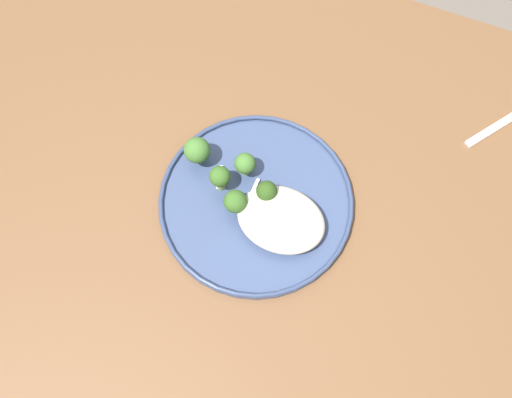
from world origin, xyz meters
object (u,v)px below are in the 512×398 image
at_px(seared_scallop_large_seared, 272,195).
at_px(broccoli_floret_split_head, 197,150).
at_px(seared_scallop_tilted_round, 288,202).
at_px(broccoli_floret_left_leaning, 220,177).
at_px(seared_scallop_center_golden, 283,225).
at_px(seared_scallop_right_edge, 270,233).
at_px(broccoli_floret_beside_noodles, 235,202).
at_px(broccoli_floret_front_edge, 267,192).
at_px(broccoli_floret_center_pile, 245,164).
at_px(dinner_plate, 256,202).

height_order(seared_scallop_large_seared, broccoli_floret_split_head, broccoli_floret_split_head).
height_order(seared_scallop_tilted_round, broccoli_floret_left_leaning, broccoli_floret_left_leaning).
relative_size(seared_scallop_center_golden, seared_scallop_right_edge, 0.98).
relative_size(broccoli_floret_left_leaning, broccoli_floret_beside_noodles, 1.01).
height_order(broccoli_floret_split_head, broccoli_floret_beside_noodles, broccoli_floret_split_head).
xyz_separation_m(seared_scallop_right_edge, broccoli_floret_front_edge, (0.03, -0.05, 0.02)).
relative_size(broccoli_floret_center_pile, broccoli_floret_beside_noodles, 0.92).
xyz_separation_m(seared_scallop_right_edge, broccoli_floret_left_leaning, (0.10, -0.05, 0.02)).
bearing_deg(broccoli_floret_split_head, broccoli_floret_center_pile, -172.64).
distance_m(dinner_plate, broccoli_floret_beside_noodles, 0.05).
height_order(seared_scallop_right_edge, seared_scallop_large_seared, seared_scallop_right_edge).
distance_m(seared_scallop_tilted_round, seared_scallop_large_seared, 0.03).
relative_size(seared_scallop_center_golden, broccoli_floret_center_pile, 0.70).
distance_m(seared_scallop_right_edge, broccoli_floret_center_pile, 0.11).
bearing_deg(seared_scallop_center_golden, seared_scallop_tilted_round, -82.00).
bearing_deg(broccoli_floret_center_pile, seared_scallop_large_seared, 156.33).
distance_m(seared_scallop_large_seared, broccoli_floret_front_edge, 0.03).
xyz_separation_m(seared_scallop_center_golden, broccoli_floret_center_pile, (0.08, -0.06, 0.02)).
xyz_separation_m(dinner_plate, seared_scallop_large_seared, (-0.02, -0.01, 0.01)).
xyz_separation_m(seared_scallop_right_edge, seared_scallop_large_seared, (0.02, -0.06, -0.00)).
bearing_deg(seared_scallop_tilted_round, broccoli_floret_left_leaning, 5.55).
bearing_deg(seared_scallop_right_edge, seared_scallop_tilted_round, -96.79).
xyz_separation_m(broccoli_floret_left_leaning, broccoli_floret_front_edge, (-0.07, -0.00, 0.00)).
bearing_deg(dinner_plate, seared_scallop_large_seared, -143.58).
relative_size(broccoli_floret_split_head, broccoli_floret_left_leaning, 1.09).
relative_size(seared_scallop_tilted_round, broccoli_floret_left_leaning, 0.53).
bearing_deg(dinner_plate, seared_scallop_tilted_round, -163.97).
relative_size(seared_scallop_center_golden, broccoli_floret_left_leaning, 0.64).
xyz_separation_m(broccoli_floret_center_pile, broccoli_floret_left_leaning, (0.02, 0.04, 0.00)).
relative_size(seared_scallop_center_golden, broccoli_floret_beside_noodles, 0.65).
xyz_separation_m(broccoli_floret_center_pile, broccoli_floret_beside_noodles, (-0.01, 0.06, 0.00)).
height_order(dinner_plate, seared_scallop_large_seared, seared_scallop_large_seared).
bearing_deg(seared_scallop_tilted_round, broccoli_floret_front_edge, 10.36).
relative_size(seared_scallop_tilted_round, broccoli_floret_center_pile, 0.59).
relative_size(seared_scallop_large_seared, broccoli_floret_split_head, 0.47).
bearing_deg(broccoli_floret_left_leaning, dinner_plate, 176.91).
relative_size(seared_scallop_center_golden, broccoli_floret_split_head, 0.59).
relative_size(seared_scallop_tilted_round, broccoli_floret_front_edge, 0.53).
bearing_deg(seared_scallop_large_seared, seared_scallop_center_golden, 129.67).
distance_m(broccoli_floret_center_pile, broccoli_floret_beside_noodles, 0.06).
xyz_separation_m(dinner_plate, seared_scallop_tilted_round, (-0.05, -0.01, 0.01)).
bearing_deg(broccoli_floret_front_edge, seared_scallop_right_edge, 117.77).
bearing_deg(broccoli_floret_split_head, dinner_plate, 164.76).
distance_m(seared_scallop_center_golden, seared_scallop_right_edge, 0.02).
relative_size(seared_scallop_tilted_round, seared_scallop_right_edge, 0.83).
height_order(seared_scallop_right_edge, broccoli_floret_front_edge, broccoli_floret_front_edge).
bearing_deg(seared_scallop_tilted_round, broccoli_floret_center_pile, -17.55).
relative_size(seared_scallop_right_edge, broccoli_floret_front_edge, 0.64).
height_order(broccoli_floret_center_pile, broccoli_floret_front_edge, broccoli_floret_front_edge).
xyz_separation_m(dinner_plate, broccoli_floret_center_pile, (0.03, -0.04, 0.03)).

